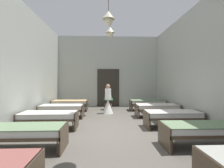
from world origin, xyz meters
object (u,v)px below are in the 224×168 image
(bed_right_row_4, at_px, (147,102))
(bed_left_row_4, at_px, (70,103))
(bed_left_row_1, at_px, (24,132))
(bed_left_row_2, at_px, (49,116))
(bed_right_row_3, at_px, (157,107))
(potted_plant, at_px, (108,96))
(nurse_near_aisle, at_px, (108,103))
(bed_left_row_3, at_px, (62,108))
(bed_right_row_2, at_px, (173,115))
(bed_right_row_1, at_px, (201,129))

(bed_right_row_4, bearing_deg, bed_left_row_4, 180.00)
(bed_left_row_1, bearing_deg, bed_right_row_4, 51.28)
(bed_left_row_2, distance_m, bed_right_row_3, 4.62)
(bed_left_row_1, height_order, potted_plant, potted_plant)
(nurse_near_aisle, bearing_deg, bed_left_row_4, -115.32)
(bed_left_row_1, xyz_separation_m, potted_plant, (2.10, 5.66, 0.31))
(bed_right_row_3, relative_size, bed_left_row_4, 1.00)
(bed_left_row_3, relative_size, bed_left_row_4, 1.00)
(bed_left_row_1, distance_m, bed_right_row_3, 5.54)
(bed_left_row_4, bearing_deg, bed_right_row_3, -22.58)
(bed_left_row_1, height_order, bed_right_row_4, same)
(bed_left_row_4, bearing_deg, bed_left_row_2, -90.00)
(bed_left_row_1, bearing_deg, nurse_near_aisle, 65.34)
(bed_left_row_1, bearing_deg, bed_right_row_2, 22.58)
(bed_left_row_1, bearing_deg, bed_left_row_4, 90.00)
(bed_left_row_2, xyz_separation_m, bed_right_row_3, (4.26, 1.77, 0.00))
(bed_right_row_2, bearing_deg, bed_left_row_4, 140.26)
(potted_plant, bearing_deg, bed_right_row_4, -9.12)
(bed_right_row_3, bearing_deg, bed_left_row_4, 157.42)
(bed_left_row_1, xyz_separation_m, bed_left_row_4, (0.00, 5.32, 0.00))
(bed_left_row_2, bearing_deg, potted_plant, 61.59)
(bed_right_row_2, distance_m, nurse_near_aisle, 3.50)
(bed_left_row_1, bearing_deg, bed_right_row_3, 39.74)
(bed_right_row_2, relative_size, bed_right_row_4, 1.00)
(bed_right_row_1, xyz_separation_m, bed_left_row_3, (-4.26, 3.54, 0.00))
(bed_left_row_1, distance_m, bed_right_row_1, 4.26)
(bed_left_row_4, xyz_separation_m, potted_plant, (2.10, 0.35, 0.31))
(potted_plant, bearing_deg, bed_left_row_3, -134.81)
(bed_left_row_1, bearing_deg, bed_left_row_3, 90.00)
(bed_right_row_3, bearing_deg, bed_left_row_2, -157.42)
(bed_left_row_4, xyz_separation_m, nurse_near_aisle, (2.06, -0.82, 0.09))
(bed_right_row_3, distance_m, bed_left_row_4, 4.62)
(bed_right_row_1, bearing_deg, bed_right_row_3, 90.00)
(bed_right_row_1, relative_size, bed_right_row_2, 1.00)
(bed_left_row_1, height_order, bed_left_row_4, same)
(bed_left_row_4, bearing_deg, bed_right_row_4, 0.00)
(bed_right_row_1, distance_m, bed_left_row_3, 5.54)
(bed_right_row_3, height_order, bed_left_row_4, same)
(bed_left_row_1, xyz_separation_m, bed_right_row_4, (4.26, 5.32, 0.00))
(bed_left_row_3, bearing_deg, bed_right_row_3, 0.00)
(bed_right_row_1, bearing_deg, bed_right_row_4, 90.00)
(bed_right_row_1, distance_m, bed_right_row_4, 5.32)
(bed_right_row_2, height_order, bed_left_row_3, same)
(bed_left_row_1, relative_size, nurse_near_aisle, 1.28)
(bed_left_row_4, xyz_separation_m, bed_right_row_4, (4.26, 0.00, 0.00))
(bed_right_row_1, height_order, potted_plant, potted_plant)
(bed_right_row_3, xyz_separation_m, bed_right_row_4, (0.00, 1.77, 0.00))
(bed_right_row_4, bearing_deg, potted_plant, 170.88)
(bed_right_row_3, relative_size, potted_plant, 1.49)
(bed_left_row_4, bearing_deg, potted_plant, 9.35)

